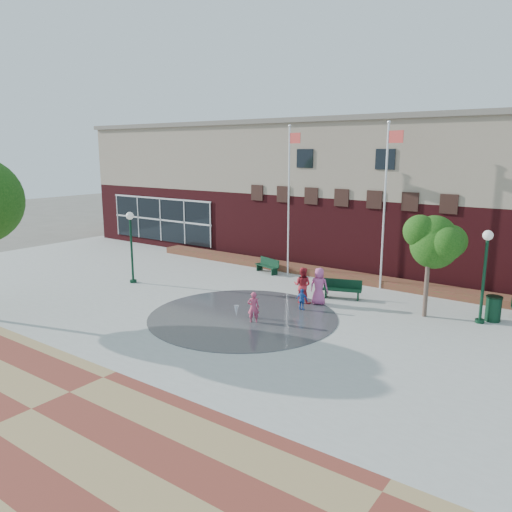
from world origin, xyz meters
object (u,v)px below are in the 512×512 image
Objects in this scene: flagpole_left at (289,193)px; trash_can at (493,309)px; bench_left at (267,268)px; child_splash at (253,307)px; flagpole_right at (386,198)px.

flagpole_left is 7.72× the size of trash_can.
flagpole_left is 4.75× the size of bench_left.
trash_can is 10.36m from child_splash.
flagpole_right is at bearing 23.10° from bench_left.
flagpole_left is at bearing 171.16° from trash_can.
flagpole_left is 1.00× the size of flagpole_right.
flagpole_right is 8.36m from bench_left.
flagpole_left is 6.32× the size of child_splash.
bench_left is at bearing -152.78° from flagpole_right.
trash_can is (11.56, -1.80, -4.27)m from flagpole_left.
flagpole_right reaches higher than trash_can.
flagpole_right is 7.75× the size of trash_can.
bench_left is (-6.96, -0.63, -4.59)m from flagpole_right.
child_splash is at bearing -41.35° from bench_left.
flagpole_right is (5.64, 0.33, 0.04)m from flagpole_left.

